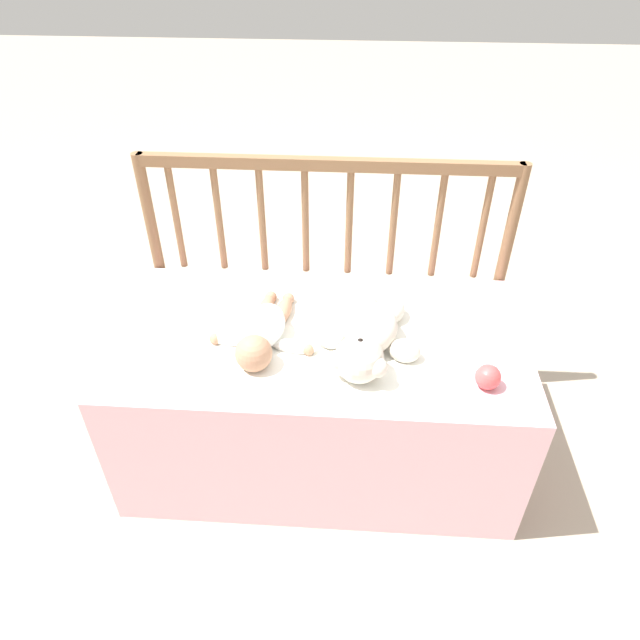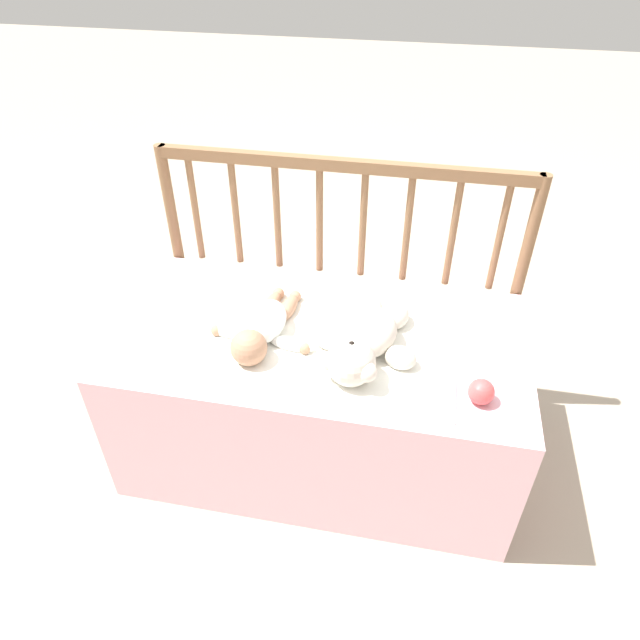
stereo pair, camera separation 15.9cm
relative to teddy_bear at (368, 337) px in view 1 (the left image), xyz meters
The scene contains 7 objects.
ground_plane 0.56m from the teddy_bear, 153.28° to the left, with size 12.00×12.00×0.00m, color tan.
crib_mattress 0.33m from the teddy_bear, 153.28° to the left, with size 1.18×0.63×0.49m.
crib_rail 0.43m from the teddy_bear, 108.30° to the left, with size 1.18×0.04×0.88m.
blanket 0.15m from the teddy_bear, 164.80° to the left, with size 0.78×0.49×0.01m.
teddy_bear is the anchor object (origin of this frame).
baby 0.29m from the teddy_bear, behind, with size 0.32×0.37×0.10m.
toy_ball 0.33m from the teddy_bear, 20.30° to the right, with size 0.07×0.07×0.07m.
Camera 1 is at (0.08, -1.26, 1.53)m, focal length 32.00 mm.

